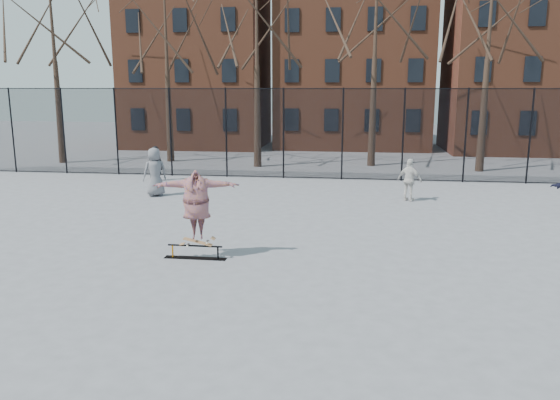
# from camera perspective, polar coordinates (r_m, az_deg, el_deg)

# --- Properties ---
(ground) EXTENTS (100.00, 100.00, 0.00)m
(ground) POSITION_cam_1_polar(r_m,az_deg,el_deg) (11.88, -1.11, -8.09)
(ground) COLOR slate
(skate_rail) EXTENTS (1.51, 0.23, 0.33)m
(skate_rail) POSITION_cam_1_polar(r_m,az_deg,el_deg) (13.27, -8.85, -5.50)
(skate_rail) COLOR black
(skate_rail) RESTS_ON ground
(skateboard) EXTENTS (0.76, 0.18, 0.09)m
(skateboard) POSITION_cam_1_polar(r_m,az_deg,el_deg) (13.18, -8.58, -4.49)
(skateboard) COLOR #9C683E
(skateboard) RESTS_ON skate_rail
(skater) EXTENTS (2.09, 0.96, 1.64)m
(skater) POSITION_cam_1_polar(r_m,az_deg,el_deg) (12.97, -8.70, -0.81)
(skater) COLOR #613484
(skater) RESTS_ON skateboard
(bystander_grey) EXTENTS (1.06, 1.00, 1.83)m
(bystander_grey) POSITION_cam_1_polar(r_m,az_deg,el_deg) (20.94, -12.94, 2.88)
(bystander_grey) COLOR slate
(bystander_grey) RESTS_ON ground
(bystander_black) EXTENTS (0.60, 0.44, 1.52)m
(bystander_black) POSITION_cam_1_polar(r_m,az_deg,el_deg) (24.42, -12.85, 3.76)
(bystander_black) COLOR black
(bystander_black) RESTS_ON ground
(bystander_white) EXTENTS (0.97, 0.74, 1.53)m
(bystander_white) POSITION_cam_1_polar(r_m,az_deg,el_deg) (20.04, 13.39, 2.04)
(bystander_white) COLOR silver
(bystander_white) RESTS_ON ground
(fence) EXTENTS (34.03, 0.07, 4.00)m
(fence) POSITION_cam_1_polar(r_m,az_deg,el_deg) (24.19, 3.65, 7.03)
(fence) COLOR black
(fence) RESTS_ON ground
(tree_row) EXTENTS (33.66, 7.46, 10.67)m
(tree_row) POSITION_cam_1_polar(r_m,az_deg,el_deg) (28.46, 3.95, 18.42)
(tree_row) COLOR black
(tree_row) RESTS_ON ground
(rowhouses) EXTENTS (29.00, 7.00, 13.00)m
(rowhouses) POSITION_cam_1_polar(r_m,az_deg,el_deg) (37.11, 6.44, 14.81)
(rowhouses) COLOR brown
(rowhouses) RESTS_ON ground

